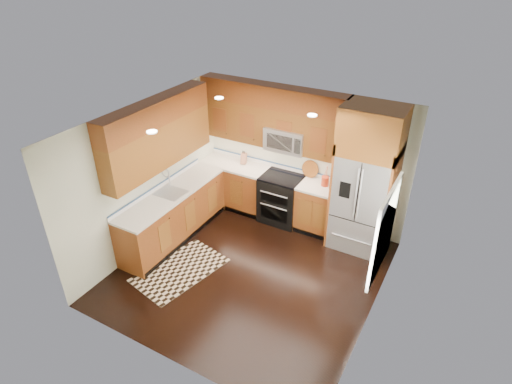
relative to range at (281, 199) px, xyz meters
The scene contains 16 objects.
ground 1.75m from the range, 81.47° to the right, with size 4.00×4.00×0.00m, color black.
wall_back 0.93m from the range, 53.04° to the left, with size 4.00×0.02×2.60m, color silver.
wall_left 2.56m from the range, 136.38° to the right, with size 0.02×4.00×2.60m, color silver.
wall_right 2.92m from the range, 36.55° to the right, with size 0.02×4.00×2.60m, color silver.
window 2.83m from the range, 33.39° to the right, with size 0.04×1.10×1.30m.
base_cabinets 1.25m from the range, 141.90° to the right, with size 2.85×3.00×0.90m.
countertop 1.16m from the range, 142.09° to the right, with size 2.86×3.01×0.04m.
upper_cabinets 1.89m from the range, 147.22° to the right, with size 2.85×3.00×1.15m.
range is the anchor object (origin of this frame).
microwave 1.20m from the range, 90.19° to the left, with size 0.76×0.40×0.42m.
refrigerator 1.76m from the range, ahead, with size 0.98×0.75×2.60m.
sink_faucet 2.13m from the range, 135.87° to the right, with size 0.54×0.44×0.37m.
rug 2.38m from the range, 109.75° to the right, with size 0.89×1.49×0.01m, color black.
knife_block 1.10m from the range, behind, with size 0.13×0.15×0.27m.
utensil_crock 1.01m from the range, ahead, with size 0.17×0.17×0.38m.
cutting_board 0.71m from the range, 31.74° to the left, with size 0.33×0.33×0.02m, color brown.
Camera 1 is at (2.75, -4.70, 4.75)m, focal length 30.00 mm.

